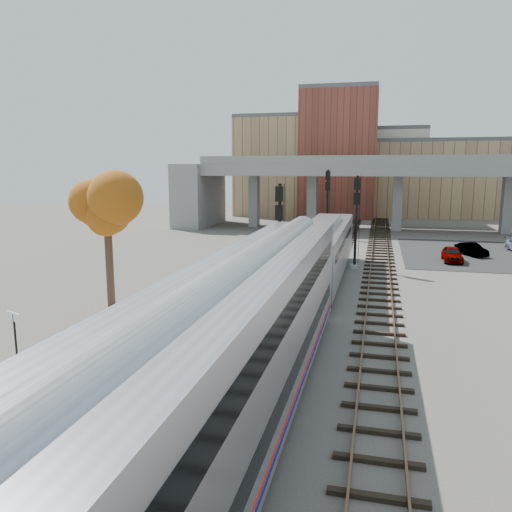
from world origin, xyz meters
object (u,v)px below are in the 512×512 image
at_px(coach, 238,354).
at_px(signal_mast_far, 327,203).
at_px(signal_mast_near, 279,242).
at_px(signal_mast_mid, 356,222).
at_px(locomotive, 324,249).
at_px(car_a, 452,254).
at_px(car_b, 471,249).
at_px(tree, 107,210).

xyz_separation_m(coach, signal_mast_far, (-2.10, 45.15, 1.22)).
xyz_separation_m(signal_mast_near, signal_mast_mid, (4.10, 10.67, 0.23)).
bearing_deg(signal_mast_near, coach, -82.81).
relative_size(locomotive, car_a, 4.96).
relative_size(coach, signal_mast_mid, 3.37).
height_order(signal_mast_near, signal_mast_far, signal_mast_far).
relative_size(signal_mast_mid, car_b, 2.11).
xyz_separation_m(signal_mast_far, car_a, (12.13, -13.07, -3.32)).
xyz_separation_m(signal_mast_mid, signal_mast_far, (-4.10, 17.84, 0.27)).
xyz_separation_m(locomotive, coach, (-0.00, -22.61, 0.52)).
distance_m(signal_mast_mid, car_a, 9.83).
bearing_deg(locomotive, signal_mast_far, 95.32).
height_order(signal_mast_mid, car_b, signal_mast_mid).
bearing_deg(car_a, car_b, 59.86).
height_order(car_a, car_b, car_a).
distance_m(signal_mast_far, tree, 34.41).
xyz_separation_m(signal_mast_far, tree, (-8.87, -33.21, 1.68)).
bearing_deg(car_a, locomotive, -136.22).
distance_m(coach, car_b, 37.78).
bearing_deg(signal_mast_far, signal_mast_mid, -77.06).
bearing_deg(coach, car_b, 71.18).
height_order(coach, signal_mast_near, signal_mast_near).
relative_size(signal_mast_near, car_b, 2.02).
bearing_deg(signal_mast_far, coach, -87.34).
height_order(locomotive, car_b, locomotive).
relative_size(signal_mast_far, car_b, 2.22).
xyz_separation_m(locomotive, signal_mast_far, (-2.10, 22.54, 1.74)).
xyz_separation_m(locomotive, tree, (-10.97, -10.67, 3.42)).
relative_size(locomotive, tree, 2.48).
distance_m(coach, tree, 16.47).
bearing_deg(car_b, signal_mast_near, -154.20).
height_order(signal_mast_near, car_b, signal_mast_near).
height_order(signal_mast_far, car_a, signal_mast_far).
height_order(signal_mast_mid, signal_mast_far, signal_mast_far).
bearing_deg(signal_mast_near, car_a, 51.85).
bearing_deg(tree, locomotive, 44.20).
distance_m(signal_mast_mid, tree, 20.20).
relative_size(locomotive, car_b, 5.42).
distance_m(locomotive, coach, 22.61).
relative_size(locomotive, signal_mast_far, 2.44).
distance_m(signal_mast_mid, car_b, 13.55).
xyz_separation_m(signal_mast_far, car_b, (14.27, -9.45, -3.40)).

